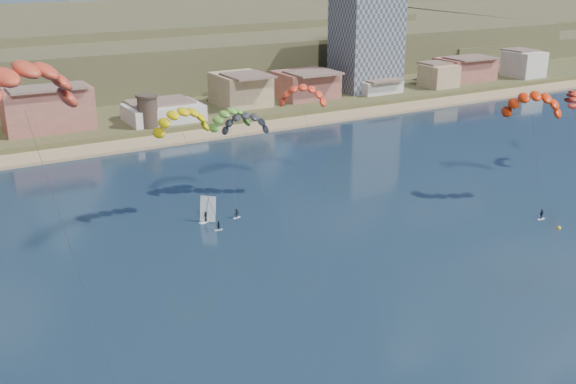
{
  "coord_description": "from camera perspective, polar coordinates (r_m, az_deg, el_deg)",
  "views": [
    {
      "loc": [
        -48.57,
        -52.35,
        44.58
      ],
      "look_at": [
        0.0,
        32.0,
        10.0
      ],
      "focal_mm": 41.64,
      "sensor_mm": 36.0,
      "label": 1
    }
  ],
  "objects": [
    {
      "name": "distant_kite_dark",
      "position": [
        129.12,
        -3.67,
        6.2
      ],
      "size": [
        10.26,
        7.54,
        18.03
      ],
      "color": "#262626",
      "rests_on": "ground"
    },
    {
      "name": "watchtower",
      "position": [
        178.89,
        -11.89,
        6.81
      ],
      "size": [
        5.82,
        5.82,
        8.6
      ],
      "color": "#47382D",
      "rests_on": "ground"
    },
    {
      "name": "kitesurfer_yellow",
      "position": [
        116.3,
        -9.06,
        6.34
      ],
      "size": [
        10.89,
        11.08,
        21.31
      ],
      "color": "silver",
      "rests_on": "ground"
    },
    {
      "name": "kitesurfer_green",
      "position": [
        129.08,
        -4.96,
        6.48
      ],
      "size": [
        10.98,
        15.92,
        20.09
      ],
      "color": "silver",
      "rests_on": "ground"
    },
    {
      "name": "ground",
      "position": [
        84.18,
        11.22,
        -12.84
      ],
      "size": [
        2400.0,
        2400.0,
        0.0
      ],
      "primitive_type": "plane",
      "color": "black",
      "rests_on": "ground"
    },
    {
      "name": "distant_kite_red",
      "position": [
        160.33,
        23.07,
        7.57
      ],
      "size": [
        7.46,
        7.77,
        18.19
      ],
      "color": "#262626",
      "rests_on": "ground"
    },
    {
      "name": "distant_kite_orange",
      "position": [
        127.41,
        1.26,
        8.56
      ],
      "size": [
        10.06,
        8.15,
        23.15
      ],
      "color": "#262626",
      "rests_on": "ground"
    },
    {
      "name": "kitesurfer_orange",
      "position": [
        133.56,
        20.24,
        7.37
      ],
      "size": [
        13.17,
        15.74,
        23.01
      ],
      "color": "silver",
      "rests_on": "ground"
    },
    {
      "name": "beach",
      "position": [
        171.46,
        -12.47,
        4.11
      ],
      "size": [
        2200.0,
        12.0,
        0.9
      ],
      "color": "#A1855C",
      "rests_on": "ground"
    },
    {
      "name": "foothills",
      "position": [
        295.67,
        -16.18,
        11.91
      ],
      "size": [
        940.0,
        210.0,
        18.0
      ],
      "color": "brown",
      "rests_on": "ground"
    },
    {
      "name": "apartment_tower",
      "position": [
        226.02,
        6.71,
        12.63
      ],
      "size": [
        20.0,
        16.0,
        32.0
      ],
      "color": "gray",
      "rests_on": "ground"
    },
    {
      "name": "windsurfer",
      "position": [
        118.69,
        -6.95,
        -1.89
      ],
      "size": [
        2.71,
        2.98,
        4.65
      ],
      "color": "silver",
      "rests_on": "ground"
    },
    {
      "name": "kitesurfer_red",
      "position": [
        77.25,
        -21.87,
        8.88
      ],
      "size": [
        14.75,
        21.93,
        36.62
      ],
      "color": "silver",
      "rests_on": "ground"
    },
    {
      "name": "buoy",
      "position": [
        124.6,
        22.13,
        -2.87
      ],
      "size": [
        0.69,
        0.69,
        0.69
      ],
      "color": "yellow",
      "rests_on": "ground"
    }
  ]
}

